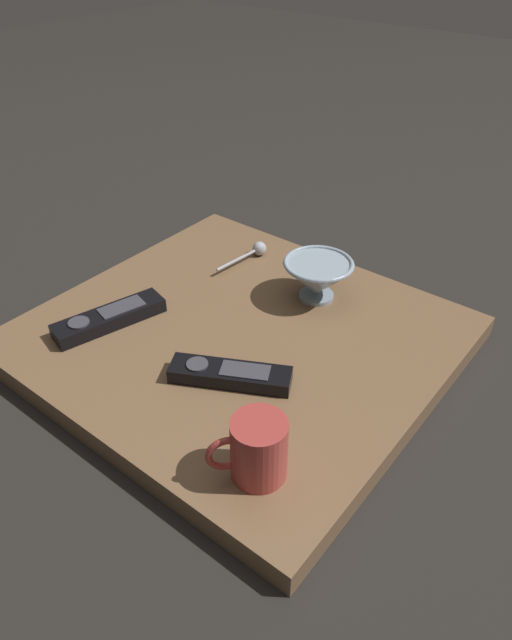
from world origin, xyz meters
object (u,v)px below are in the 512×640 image
Objects in this scene: coffee_mug at (257,449)px; tv_remote_near at (109,318)px; cereal_bowl at (318,278)px; teaspoon at (256,250)px; tv_remote_far at (230,375)px.

tv_remote_near is at bearing 166.75° from coffee_mug.
coffee_mug is at bearing -13.25° from tv_remote_near.
cereal_bowl is 0.96× the size of teaspoon.
teaspoon is at bearing 128.47° from coffee_mug.
coffee_mug is 0.56m from teaspoon.
cereal_bowl reaches higher than teaspoon.
tv_remote_near is (-0.05, -0.34, -0.00)m from teaspoon.
coffee_mug is 0.19m from tv_remote_far.
teaspoon is at bearing 80.96° from tv_remote_near.
tv_remote_near is at bearing -175.95° from tv_remote_far.
coffee_mug is 0.46× the size of tv_remote_near.
coffee_mug reaches higher than teaspoon.
tv_remote_far is (0.02, -0.28, -0.03)m from cereal_bowl.
tv_remote_far is at bearing -57.68° from teaspoon.
coffee_mug is at bearing -66.83° from cereal_bowl.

